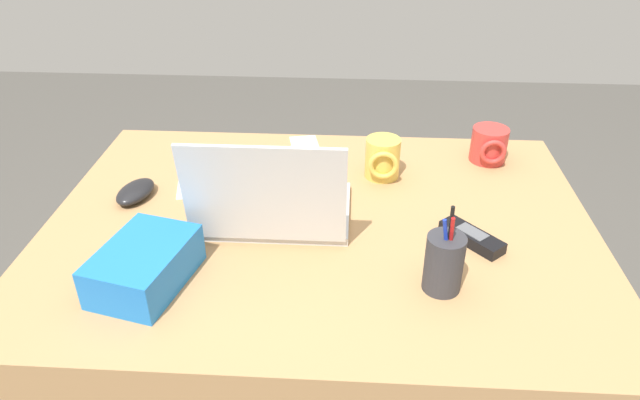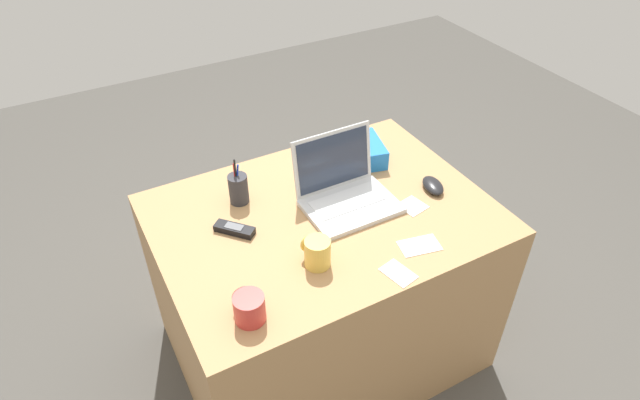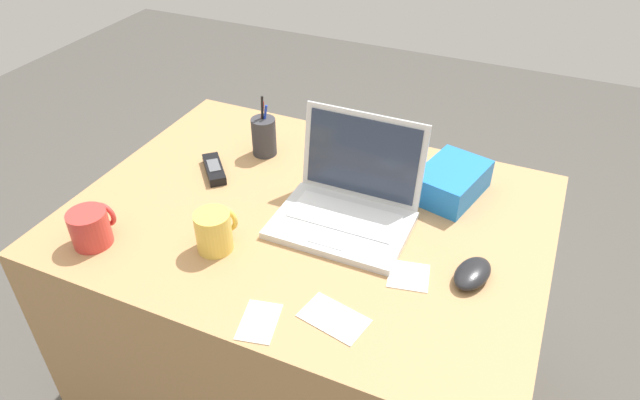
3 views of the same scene
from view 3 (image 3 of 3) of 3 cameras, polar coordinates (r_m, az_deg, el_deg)
The scene contains 12 objects.
ground_plane at distance 1.97m, azimuth -0.90°, elevation -18.87°, with size 6.00×6.00×0.00m, color #4C4944.
desk at distance 1.68m, azimuth -1.02°, elevation -11.50°, with size 1.16×0.86×0.75m, color tan.
laptop at distance 1.38m, azimuth 2.84°, elevation -0.20°, with size 0.32×0.27×0.24m.
computer_mouse at distance 1.27m, azimuth 15.03°, elevation -7.11°, with size 0.07×0.12×0.03m, color black.
coffee_mug_white at distance 1.41m, azimuth -21.99°, elevation -2.55°, with size 0.09×0.10×0.09m.
coffee_mug_tall at distance 1.31m, azimuth -10.53°, elevation -3.04°, with size 0.08×0.09×0.10m.
cordless_phone at distance 1.59m, azimuth -10.56°, elevation 3.07°, with size 0.12×0.13×0.03m.
pen_holder at distance 1.63m, azimuth -5.64°, elevation 6.40°, with size 0.07×0.07×0.18m.
snack_bag at distance 1.50m, azimuth 13.02°, elevation 1.83°, with size 0.14×0.20×0.08m, color blue.
paper_note_near_laptop at distance 1.16m, azimuth 1.41°, elevation -11.76°, with size 0.13×0.08×0.00m, color white.
paper_note_left at distance 1.26m, azimuth 8.87°, elevation -7.52°, with size 0.09×0.09×0.00m, color white.
paper_note_right at distance 1.16m, azimuth -6.12°, elevation -12.03°, with size 0.07×0.11×0.00m, color white.
Camera 3 is at (0.48, -1.02, 1.62)m, focal length 31.92 mm.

